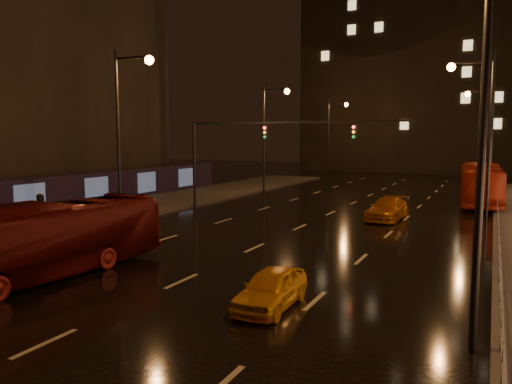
% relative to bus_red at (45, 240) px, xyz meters
% --- Properties ---
extents(ground, '(140.00, 140.00, 0.00)m').
position_rel_bus_red_xyz_m(ground, '(4.72, 17.70, -1.38)').
color(ground, black).
rests_on(ground, ground).
extents(sidewalk_left, '(7.00, 70.00, 0.15)m').
position_rel_bus_red_xyz_m(sidewalk_left, '(-8.78, 12.70, -1.31)').
color(sidewalk_left, '#38332D').
rests_on(sidewalk_left, ground).
extents(building_distant, '(44.00, 16.00, 36.00)m').
position_rel_bus_red_xyz_m(building_distant, '(8.72, 69.70, 16.62)').
color(building_distant, black).
rests_on(building_distant, ground).
extents(hoarding_left, '(0.30, 46.00, 2.50)m').
position_rel_bus_red_xyz_m(hoarding_left, '(-12.48, 9.70, -0.13)').
color(hoarding_left, black).
rests_on(hoarding_left, ground).
extents(traffic_signal, '(15.31, 0.32, 6.20)m').
position_rel_bus_red_xyz_m(traffic_signal, '(-0.34, 17.70, 3.35)').
color(traffic_signal, black).
rests_on(traffic_signal, ground).
extents(streetlight_right, '(2.64, 0.50, 10.00)m').
position_rel_bus_red_xyz_m(streetlight_right, '(13.64, -0.30, 5.05)').
color(streetlight_right, black).
rests_on(streetlight_right, ground).
extents(railing_right, '(0.05, 56.00, 1.00)m').
position_rel_bus_red_xyz_m(railing_right, '(14.92, 15.70, -0.49)').
color(railing_right, '#99999E').
rests_on(railing_right, sidewalk_right).
extents(bus_red, '(3.04, 10.08, 2.77)m').
position_rel_bus_red_xyz_m(bus_red, '(0.00, 0.00, 0.00)').
color(bus_red, '#5F0E0D').
rests_on(bus_red, ground).
extents(bus_curb, '(3.36, 11.52, 3.17)m').
position_rel_bus_red_xyz_m(bus_curb, '(13.72, 28.73, 0.20)').
color(bus_curb, '#A32410').
rests_on(bus_curb, ground).
extents(taxi_near, '(1.46, 3.48, 1.18)m').
position_rel_bus_red_xyz_m(taxi_near, '(8.72, 0.54, -0.80)').
color(taxi_near, orange).
rests_on(taxi_near, ground).
extents(taxi_far, '(2.21, 4.75, 1.34)m').
position_rel_bus_red_xyz_m(taxi_far, '(8.72, 18.56, -0.71)').
color(taxi_far, '#BC6111').
rests_on(taxi_far, ground).
extents(pedestrian_c, '(0.63, 0.87, 1.66)m').
position_rel_bus_red_xyz_m(pedestrian_c, '(-9.56, 8.13, -0.40)').
color(pedestrian_c, black).
rests_on(pedestrian_c, sidewalk_left).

